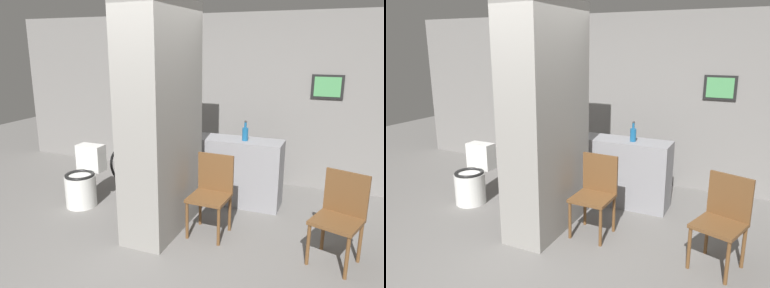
% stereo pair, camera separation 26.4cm
% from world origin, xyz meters
% --- Properties ---
extents(ground_plane, '(14.00, 14.00, 0.00)m').
position_xyz_m(ground_plane, '(0.00, 0.00, 0.00)').
color(ground_plane, slate).
extents(wall_back, '(8.00, 0.09, 2.60)m').
position_xyz_m(wall_back, '(-0.00, 2.63, 1.30)').
color(wall_back, gray).
rests_on(wall_back, ground_plane).
extents(pillar_center, '(0.53, 1.22, 2.60)m').
position_xyz_m(pillar_center, '(-0.14, 0.61, 1.30)').
color(pillar_center, gray).
rests_on(pillar_center, ground_plane).
extents(counter_shelf, '(1.32, 0.44, 0.90)m').
position_xyz_m(counter_shelf, '(0.41, 1.63, 0.45)').
color(counter_shelf, gray).
rests_on(counter_shelf, ground_plane).
extents(toilet, '(0.41, 0.57, 0.79)m').
position_xyz_m(toilet, '(-1.45, 0.79, 0.33)').
color(toilet, white).
rests_on(toilet, ground_plane).
extents(chair_near_pillar, '(0.44, 0.44, 0.91)m').
position_xyz_m(chair_near_pillar, '(0.43, 0.70, 0.51)').
color(chair_near_pillar, brown).
rests_on(chair_near_pillar, ground_plane).
extents(chair_by_doorway, '(0.54, 0.54, 0.91)m').
position_xyz_m(chair_by_doorway, '(1.81, 0.61, 0.51)').
color(chair_by_doorway, brown).
rests_on(chair_by_doorway, ground_plane).
extents(bicycle, '(1.61, 0.42, 0.72)m').
position_xyz_m(bicycle, '(-0.73, 1.55, 0.35)').
color(bicycle, black).
rests_on(bicycle, ground_plane).
extents(bottle_tall, '(0.08, 0.08, 0.27)m').
position_xyz_m(bottle_tall, '(0.58, 1.60, 1.00)').
color(bottle_tall, '#19598C').
rests_on(bottle_tall, counter_shelf).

